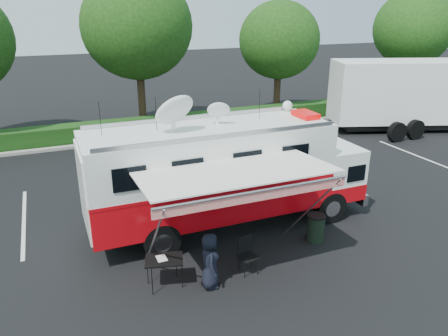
# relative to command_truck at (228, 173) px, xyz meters

# --- Properties ---
(ground_plane) EXTENTS (120.00, 120.00, 0.00)m
(ground_plane) POSITION_rel_command_truck_xyz_m (0.08, 0.00, -1.92)
(ground_plane) COLOR black
(ground_plane) RESTS_ON ground
(back_border) EXTENTS (60.00, 6.14, 8.87)m
(back_border) POSITION_rel_command_truck_xyz_m (1.22, 12.90, 3.08)
(back_border) COLOR #9E998E
(back_border) RESTS_ON ground_plane
(stall_lines) EXTENTS (24.12, 5.50, 0.01)m
(stall_lines) POSITION_rel_command_truck_xyz_m (-0.42, 3.00, -1.92)
(stall_lines) COLOR silver
(stall_lines) RESTS_ON ground_plane
(command_truck) EXTENTS (9.34, 2.57, 4.49)m
(command_truck) POSITION_rel_command_truck_xyz_m (0.00, 0.00, 0.00)
(command_truck) COLOR black
(command_truck) RESTS_ON ground_plane
(awning) EXTENTS (5.10, 2.64, 3.08)m
(awning) POSITION_rel_command_truck_xyz_m (-0.84, -2.67, 0.97)
(awning) COLOR white
(awning) RESTS_ON ground_plane
(person) EXTENTS (0.65, 0.86, 1.57)m
(person) POSITION_rel_command_truck_xyz_m (-1.77, -2.98, -1.92)
(person) COLOR black
(person) RESTS_ON ground_plane
(folding_table) EXTENTS (1.12, 0.92, 0.83)m
(folding_table) POSITION_rel_command_truck_xyz_m (-2.87, -2.50, -1.14)
(folding_table) COLOR black
(folding_table) RESTS_ON ground_plane
(folding_chair) EXTENTS (0.58, 0.61, 1.03)m
(folding_chair) POSITION_rel_command_truck_xyz_m (-0.56, -2.67, -1.31)
(folding_chair) COLOR black
(folding_chair) RESTS_ON ground_plane
(trash_bin) EXTENTS (0.59, 0.59, 0.89)m
(trash_bin) POSITION_rel_command_truck_xyz_m (2.17, -2.01, -1.48)
(trash_bin) COLOR black
(trash_bin) RESTS_ON ground_plane
(semi_trailer) EXTENTS (13.28, 6.93, 4.04)m
(semi_trailer) POSITION_rel_command_truck_xyz_m (16.70, 6.58, 0.21)
(semi_trailer) COLOR white
(semi_trailer) RESTS_ON ground_plane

